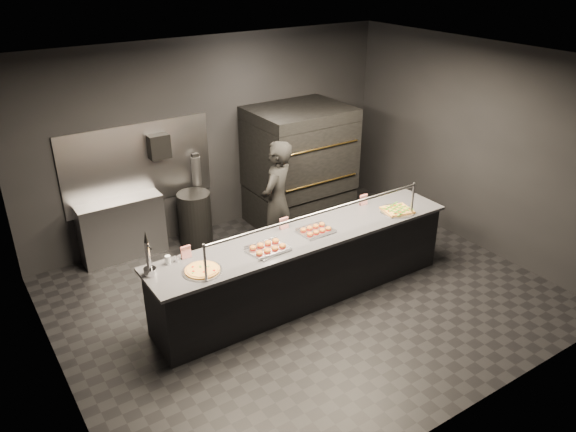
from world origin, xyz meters
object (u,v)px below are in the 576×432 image
object	(u,v)px
beer_tap	(149,262)
trash_bin	(195,219)
pizza_oven	(299,166)
towel_dispenser	(159,146)
prep_shelf	(122,229)
square_pizza	(397,210)
slider_tray_b	(316,230)
fire_extinguisher	(196,170)
round_pizza	(202,270)
worker	(277,202)
service_counter	(305,266)
slider_tray_a	(268,248)

from	to	relation	value
beer_tap	trash_bin	bearing A→B (deg)	54.50
pizza_oven	towel_dispenser	bearing A→B (deg)	166.86
towel_dispenser	prep_shelf	bearing A→B (deg)	-174.29
prep_shelf	square_pizza	bearing A→B (deg)	-39.36
pizza_oven	slider_tray_b	distance (m)	2.19
towel_dispenser	fire_extinguisher	xyz separation A→B (m)	(0.55, 0.01, -0.49)
square_pizza	trash_bin	distance (m)	3.03
pizza_oven	beer_tap	size ratio (longest dim) A/B	3.56
round_pizza	worker	size ratio (longest dim) A/B	0.25
fire_extinguisher	slider_tray_b	size ratio (longest dim) A/B	1.16
square_pizza	beer_tap	bearing A→B (deg)	174.97
prep_shelf	fire_extinguisher	xyz separation A→B (m)	(1.25, 0.08, 0.61)
trash_bin	square_pizza	bearing A→B (deg)	-49.19
towel_dispenser	fire_extinguisher	size ratio (longest dim) A/B	0.69
round_pizza	pizza_oven	bearing A→B (deg)	36.99
prep_shelf	worker	xyz separation A→B (m)	(1.84, -1.28, 0.45)
service_counter	slider_tray_b	distance (m)	0.50
square_pizza	worker	xyz separation A→B (m)	(-1.16, 1.18, -0.04)
pizza_oven	towel_dispenser	world-z (taller)	pizza_oven
round_pizza	towel_dispenser	bearing A→B (deg)	77.53
slider_tray_a	beer_tap	bearing A→B (deg)	170.09
service_counter	trash_bin	bearing A→B (deg)	104.55
fire_extinguisher	trash_bin	distance (m)	0.73
slider_tray_a	fire_extinguisher	bearing A→B (deg)	84.24
trash_bin	beer_tap	bearing A→B (deg)	-125.50
trash_bin	slider_tray_a	bearing A→B (deg)	-91.32
towel_dispenser	slider_tray_b	distance (m)	2.69
square_pizza	trash_bin	bearing A→B (deg)	130.81
prep_shelf	trash_bin	distance (m)	1.07
towel_dispenser	worker	bearing A→B (deg)	-49.87
slider_tray_a	worker	bearing A→B (deg)	53.36
fire_extinguisher	slider_tray_b	distance (m)	2.47
towel_dispenser	slider_tray_a	size ratio (longest dim) A/B	0.68
towel_dispenser	beer_tap	size ratio (longest dim) A/B	0.65
slider_tray_a	trash_bin	world-z (taller)	slider_tray_a
beer_tap	square_pizza	bearing A→B (deg)	-5.03
slider_tray_a	round_pizza	bearing A→B (deg)	-179.02
service_counter	slider_tray_a	xyz separation A→B (m)	(-0.60, -0.08, 0.48)
prep_shelf	beer_tap	bearing A→B (deg)	-99.18
round_pizza	trash_bin	world-z (taller)	round_pizza
pizza_oven	slider_tray_b	xyz separation A→B (m)	(-1.06, -1.92, -0.02)
pizza_oven	slider_tray_b	bearing A→B (deg)	-118.89
prep_shelf	towel_dispenser	world-z (taller)	towel_dispenser
square_pizza	service_counter	bearing A→B (deg)	174.30
beer_tap	round_pizza	xyz separation A→B (m)	(0.50, -0.25, -0.14)
slider_tray_b	towel_dispenser	bearing A→B (deg)	113.33
slider_tray_b	square_pizza	size ratio (longest dim) A/B	0.94
towel_dispenser	round_pizza	xyz separation A→B (m)	(-0.55, -2.49, -0.61)
service_counter	towel_dispenser	bearing A→B (deg)	110.63
pizza_oven	trash_bin	world-z (taller)	pizza_oven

